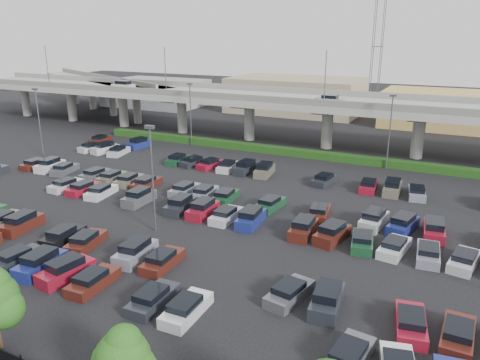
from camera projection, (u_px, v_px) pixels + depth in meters
name	position (u px, v px, depth m)	size (l,w,h in m)	color
ground	(199.00, 205.00, 51.73)	(280.00, 280.00, 0.00)	black
overpass	(297.00, 104.00, 77.01)	(150.00, 13.00, 15.80)	gray
on_ramp	(102.00, 83.00, 108.49)	(50.93, 30.13, 8.80)	gray
hedge	(282.00, 151.00, 72.90)	(66.00, 1.60, 1.10)	#153810
parked_cars	(176.00, 209.00, 48.72)	(63.06, 41.67, 1.67)	silver
light_poles	(176.00, 142.00, 53.30)	(66.90, 48.38, 10.30)	#515156
distant_buildings	(402.00, 104.00, 98.09)	(138.00, 24.00, 9.00)	slate
comm_tower	(378.00, 44.00, 108.45)	(2.40, 2.40, 30.00)	#515156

